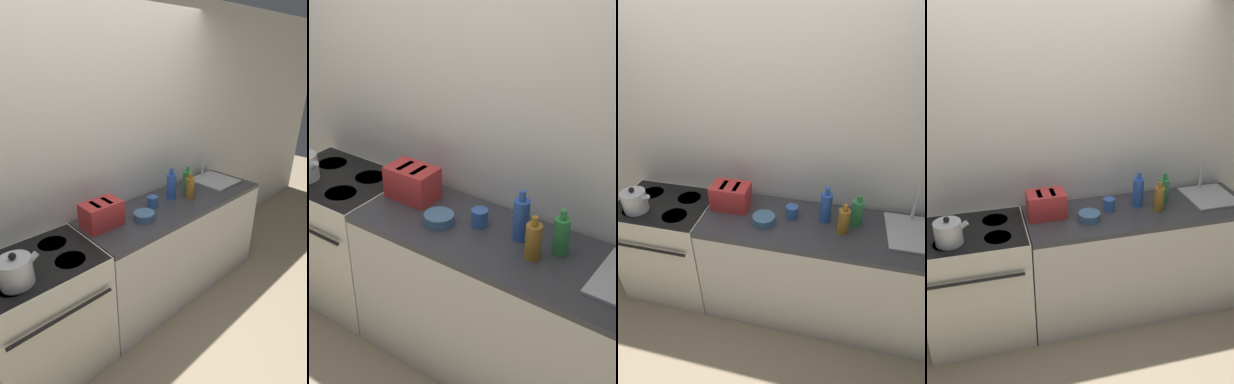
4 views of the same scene
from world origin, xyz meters
The scene contains 12 objects.
ground_plane centered at (0.00, 0.00, 0.00)m, with size 12.00×12.00×0.00m, color tan.
wall_back centered at (0.00, 0.67, 1.30)m, with size 8.00×0.05×2.60m.
stove centered at (-0.66, 0.30, 0.47)m, with size 0.78×0.64×0.92m.
counter_block centered at (0.65, 0.31, 0.46)m, with size 1.82×0.61×0.92m.
kettle centered at (-0.81, 0.18, 1.01)m, with size 0.24×0.19×0.21m.
toaster centered at (-0.09, 0.39, 1.02)m, with size 0.29×0.20×0.20m.
sink_tray centered at (1.29, 0.37, 0.94)m, with size 0.39×0.42×0.28m.
bottle_amber centered at (0.78, 0.27, 1.02)m, with size 0.08×0.08×0.24m.
bottle_green centered at (0.88, 0.39, 1.03)m, with size 0.08×0.08×0.25m.
bottle_blue centered at (0.65, 0.38, 1.05)m, with size 0.09×0.09×0.29m.
cup_blue centered at (0.40, 0.36, 0.97)m, with size 0.09×0.09×0.10m.
bowl centered at (0.21, 0.25, 0.95)m, with size 0.17×0.17×0.06m.
Camera 3 is at (0.67, -1.46, 2.33)m, focal length 28.00 mm.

